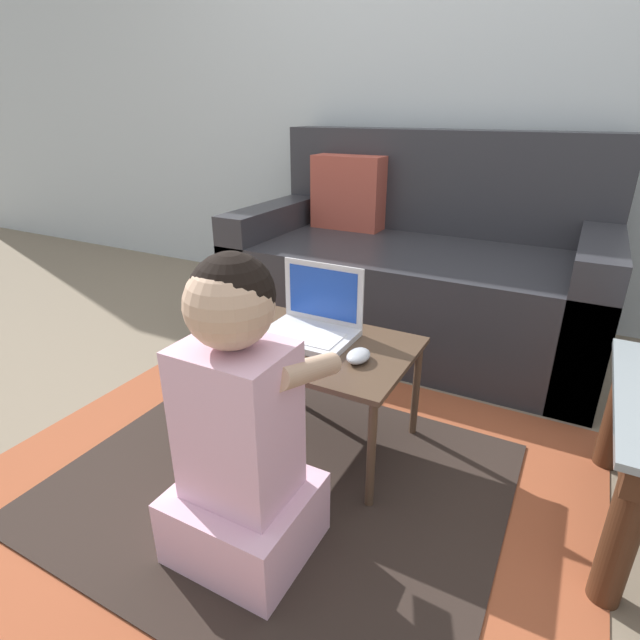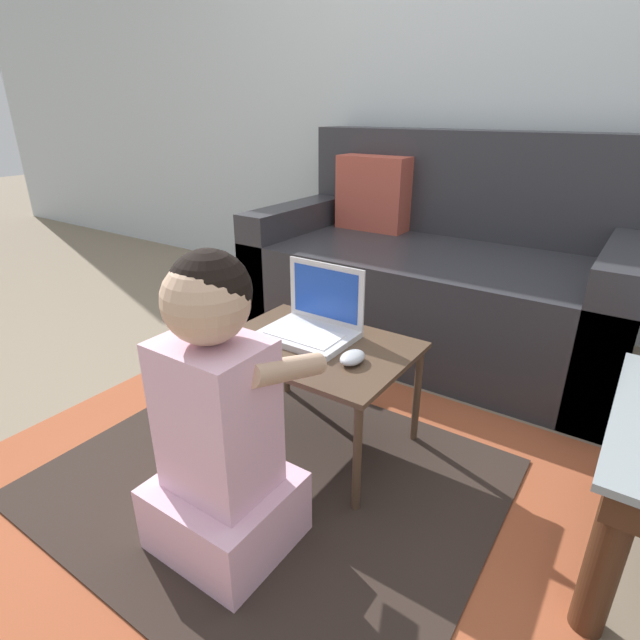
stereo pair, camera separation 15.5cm
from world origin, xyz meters
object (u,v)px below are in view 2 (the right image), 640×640
Objects in this scene: laptop at (312,325)px; person_seated at (220,425)px; couch at (438,274)px; computer_mouse at (352,358)px; laptop_desk at (315,355)px.

person_seated reaches higher than laptop.
couch reaches higher than laptop.
couch is 17.54× the size of computer_mouse.
laptop_desk is 0.46m from person_seated.
laptop is 0.37× the size of person_seated.
laptop is 3.04× the size of computer_mouse.
computer_mouse is at bearing -13.66° from laptop_desk.
couch is 1.06m from computer_mouse.
person_seated reaches higher than laptop_desk.
laptop_desk is 0.76× the size of person_seated.
couch is 5.77× the size of laptop.
person_seated reaches higher than computer_mouse.
person_seated is at bearing -103.83° from computer_mouse.
laptop is 0.22m from computer_mouse.
couch reaches higher than laptop_desk.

